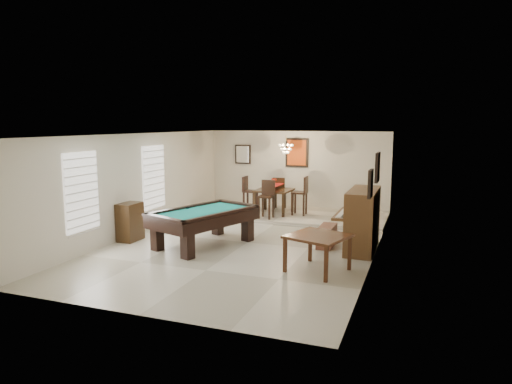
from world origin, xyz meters
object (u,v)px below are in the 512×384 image
Objects in this scene: dining_chair_south at (266,199)px; chandelier at (286,145)px; pool_table at (204,228)px; dining_table at (274,199)px; square_table at (318,253)px; piano_bench at (327,236)px; upright_piano at (355,219)px; dining_chair_east at (299,196)px; dining_chair_north at (280,193)px; flower_vase at (274,182)px; apothecary_chest at (130,222)px; dining_chair_west at (251,194)px.

chandelier is (0.32, 0.89, 1.53)m from dining_chair_south.
dining_table reaches higher than pool_table.
piano_bench is (-0.20, 1.87, -0.12)m from square_table.
dining_chair_south is (-2.38, 3.82, 0.31)m from square_table.
upright_piano reaches higher than dining_table.
upright_piano reaches higher than pool_table.
piano_bench is 3.14m from dining_chair_east.
dining_chair_north is (-2.44, 5.35, 0.27)m from square_table.
dining_chair_north is at bearing 122.81° from piano_bench.
upright_piano is 3.98m from flower_vase.
flower_vase is at bearing 0.00° from dining_table.
flower_vase is at bearing -159.74° from chandelier.
square_table is 1.92m from upright_piano.
flower_vase is (-2.84, 2.76, 0.40)m from upright_piano.
flower_vase is at bearing -87.48° from dining_chair_east.
pool_table is 4.45m from dining_chair_north.
pool_table is 2.64× the size of apothecary_chest.
dining_chair_north reaches higher than dining_table.
pool_table is 2.24× the size of dining_chair_south.
dining_table is (-2.84, 2.76, -0.14)m from upright_piano.
flower_vase reaches higher than piano_bench.
pool_table reaches higher than square_table.
dining_table is (-2.39, 4.59, 0.19)m from square_table.
dining_table is 0.89× the size of dining_chair_east.
dining_chair_north is (-0.05, 0.75, -0.46)m from flower_vase.
dining_chair_north is (2.39, 4.64, 0.17)m from apothecary_chest.
chandelier is at bearing 113.60° from square_table.
dining_chair_south reaches higher than dining_chair_north.
dining_chair_east is 1.57m from chandelier.
flower_vase is at bearing 92.59° from dining_chair_south.
upright_piano is 5.41m from apothecary_chest.
upright_piano is at bearing 122.70° from dining_chair_north.
chandelier is at bearing -85.39° from dining_chair_west.
square_table is (2.93, -0.93, -0.05)m from pool_table.
apothecary_chest is 5.10m from dining_chair_east.
chandelier reaches higher than dining_chair_west.
piano_bench is 3.60m from flower_vase.
upright_piano is 1.78× the size of apothecary_chest.
apothecary_chest is at bearing 55.97° from dining_chair_north.
piano_bench is (2.73, 0.94, -0.17)m from pool_table.
dining_table is 0.95× the size of dining_chair_west.
pool_table is at bearing 6.71° from apothecary_chest.
dining_chair_north is 0.94× the size of dining_chair_west.
piano_bench is 0.79× the size of dining_chair_south.
chandelier is at bearing -100.03° from dining_chair_east.
square_table is at bearing 2.04° from pool_table.
dining_chair_west is (-0.78, 0.04, -0.43)m from flower_vase.
pool_table is at bearing 162.38° from square_table.
dining_table is at bearing 0.00° from flower_vase.
dining_chair_east is (1.57, 0.00, 0.03)m from dining_chair_west.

